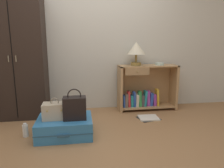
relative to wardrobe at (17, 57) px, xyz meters
The scene contains 11 objects.
ground_plane 1.92m from the wardrobe, 46.01° to the right, with size 9.00×9.00×0.00m, color #9E7047.
back_wall 1.25m from the wardrobe, 14.23° to the left, with size 6.40×0.10×2.60m, color beige.
wardrobe is the anchor object (origin of this frame).
bookshelf 2.14m from the wardrobe, ahead, with size 1.01×0.34×0.78m.
table_lamp 1.88m from the wardrobe, ahead, with size 0.30×0.30×0.39m.
bowl 2.29m from the wardrobe, ahead, with size 0.14×0.14×0.04m, color silver.
suitcase_large 1.37m from the wardrobe, 47.97° to the right, with size 0.69×0.54×0.23m.
train_case 1.19m from the wardrobe, 52.66° to the right, with size 0.30×0.20×0.27m.
handbag 1.34m from the wardrobe, 44.92° to the right, with size 0.28×0.16×0.39m.
bottle 1.18m from the wardrobe, 72.94° to the right, with size 0.07×0.07×0.18m.
open_book_on_floor 2.22m from the wardrobe, 11.56° to the right, with size 0.37×0.34×0.02m.
Camera 1 is at (-0.21, -2.17, 1.19)m, focal length 33.60 mm.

